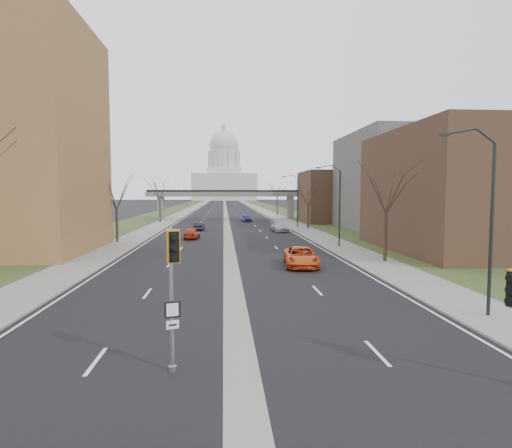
{
  "coord_description": "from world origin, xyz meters",
  "views": [
    {
      "loc": [
        -0.55,
        -12.8,
        5.86
      ],
      "look_at": [
        1.3,
        11.58,
        4.06
      ],
      "focal_mm": 30.0,
      "sensor_mm": 36.0,
      "label": 1
    }
  ],
  "objects": [
    {
      "name": "tree_right_c",
      "position": [
        13.0,
        95.0,
        7.04
      ],
      "size": [
        7.65,
        7.65,
        9.99
      ],
      "color": "#382B21",
      "rests_on": "sidewalk_right"
    },
    {
      "name": "car_left_near",
      "position": [
        -4.58,
        41.43,
        0.7
      ],
      "size": [
        2.03,
        4.23,
        1.39
      ],
      "primitive_type": "imported",
      "rotation": [
        0.0,
        0.0,
        3.05
      ],
      "color": "#AA2E13",
      "rests_on": "ground"
    },
    {
      "name": "pedestrian_bridge",
      "position": [
        0.0,
        80.0,
        4.84
      ],
      "size": [
        34.0,
        3.0,
        6.45
      ],
      "color": "slate",
      "rests_on": "ground"
    },
    {
      "name": "capitol",
      "position": [
        0.0,
        320.0,
        18.6
      ],
      "size": [
        48.0,
        42.0,
        55.75
      ],
      "color": "beige",
      "rests_on": "ground"
    },
    {
      "name": "tree_right_a",
      "position": [
        13.0,
        22.0,
        6.64
      ],
      "size": [
        7.2,
        7.2,
        9.4
      ],
      "color": "#382B21",
      "rests_on": "sidewalk_right"
    },
    {
      "name": "median_strip",
      "position": [
        0.0,
        150.0,
        0.0
      ],
      "size": [
        1.2,
        600.0,
        0.02
      ],
      "primitive_type": "cube",
      "color": "gray",
      "rests_on": "ground"
    },
    {
      "name": "car_right_mid",
      "position": [
        7.77,
        50.66,
        0.71
      ],
      "size": [
        2.53,
        5.09,
        1.42
      ],
      "primitive_type": "imported",
      "rotation": [
        0.0,
        0.0,
        0.11
      ],
      "color": "#9D9DA4",
      "rests_on": "ground"
    },
    {
      "name": "road_surface",
      "position": [
        0.0,
        150.0,
        0.01
      ],
      "size": [
        20.0,
        600.0,
        0.01
      ],
      "primitive_type": "cube",
      "color": "black",
      "rests_on": "ground"
    },
    {
      "name": "car_left_far",
      "position": [
        -4.35,
        53.91,
        0.62
      ],
      "size": [
        1.64,
        3.88,
        1.25
      ],
      "primitive_type": "imported",
      "rotation": [
        0.0,
        0.0,
        3.06
      ],
      "color": "black",
      "rests_on": "ground"
    },
    {
      "name": "car_right_far",
      "position": [
        4.0,
        72.84,
        0.7
      ],
      "size": [
        2.2,
        4.32,
        1.41
      ],
      "primitive_type": "imported",
      "rotation": [
        0.0,
        0.0,
        0.13
      ],
      "color": "navy",
      "rests_on": "ground"
    },
    {
      "name": "tree_left_b",
      "position": [
        -13.0,
        38.0,
        6.23
      ],
      "size": [
        6.75,
        6.75,
        8.81
      ],
      "color": "#382B21",
      "rests_on": "sidewalk_left"
    },
    {
      "name": "ground",
      "position": [
        0.0,
        0.0,
        0.0
      ],
      "size": [
        700.0,
        700.0,
        0.0
      ],
      "primitive_type": "plane",
      "color": "black",
      "rests_on": "ground"
    },
    {
      "name": "sidewalk_right",
      "position": [
        12.0,
        150.0,
        0.06
      ],
      "size": [
        4.0,
        600.0,
        0.12
      ],
      "primitive_type": "cube",
      "color": "gray",
      "rests_on": "ground"
    },
    {
      "name": "signal_pole_median",
      "position": [
        -2.17,
        0.75,
        3.3
      ],
      "size": [
        0.64,
        0.79,
        4.73
      ],
      "rotation": [
        0.0,
        0.0,
        0.3
      ],
      "color": "gray",
      "rests_on": "ground"
    },
    {
      "name": "streetlight_far",
      "position": [
        10.99,
        58.0,
        6.95
      ],
      "size": [
        2.61,
        0.2,
        8.7
      ],
      "color": "black",
      "rests_on": "sidewalk_right"
    },
    {
      "name": "tree_right_b",
      "position": [
        13.0,
        55.0,
        5.82
      ],
      "size": [
        6.3,
        6.3,
        8.22
      ],
      "color": "#382B21",
      "rests_on": "sidewalk_right"
    },
    {
      "name": "commercial_block_near",
      "position": [
        24.0,
        28.0,
        6.0
      ],
      "size": [
        16.0,
        20.0,
        12.0
      ],
      "primitive_type": "cube",
      "color": "#4B3023",
      "rests_on": "ground"
    },
    {
      "name": "tree_left_c",
      "position": [
        -13.0,
        72.0,
        7.04
      ],
      "size": [
        7.65,
        7.65,
        9.99
      ],
      "color": "#382B21",
      "rests_on": "sidewalk_left"
    },
    {
      "name": "commercial_block_far",
      "position": [
        22.0,
        70.0,
        5.0
      ],
      "size": [
        14.0,
        14.0,
        10.0
      ],
      "primitive_type": "cube",
      "color": "#4B3023",
      "rests_on": "ground"
    },
    {
      "name": "sidewalk_left",
      "position": [
        -12.0,
        150.0,
        0.06
      ],
      "size": [
        4.0,
        600.0,
        0.12
      ],
      "primitive_type": "cube",
      "color": "gray",
      "rests_on": "ground"
    },
    {
      "name": "streetlight_mid",
      "position": [
        10.99,
        32.0,
        6.95
      ],
      "size": [
        2.61,
        0.2,
        8.7
      ],
      "color": "black",
      "rests_on": "sidewalk_right"
    },
    {
      "name": "commercial_block_mid",
      "position": [
        28.0,
        52.0,
        7.5
      ],
      "size": [
        18.0,
        22.0,
        15.0
      ],
      "primitive_type": "cube",
      "color": "#605E58",
      "rests_on": "ground"
    },
    {
      "name": "streetlight_near",
      "position": [
        10.99,
        6.0,
        6.95
      ],
      "size": [
        2.61,
        0.2,
        8.7
      ],
      "color": "black",
      "rests_on": "sidewalk_right"
    },
    {
      "name": "grass_verge_left",
      "position": [
        -18.0,
        150.0,
        0.05
      ],
      "size": [
        8.0,
        600.0,
        0.1
      ],
      "primitive_type": "cube",
      "color": "#2A3A1A",
      "rests_on": "ground"
    },
    {
      "name": "grass_verge_right",
      "position": [
        18.0,
        150.0,
        0.05
      ],
      "size": [
        8.0,
        600.0,
        0.1
      ],
      "primitive_type": "cube",
      "color": "#2A3A1A",
      "rests_on": "ground"
    },
    {
      "name": "car_right_near",
      "position": [
        5.56,
        20.45,
        0.77
      ],
      "size": [
        3.06,
        5.78,
        1.55
      ],
      "primitive_type": "imported",
      "rotation": [
        0.0,
        0.0,
        -0.09
      ],
      "color": "#D54716",
      "rests_on": "ground"
    }
  ]
}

